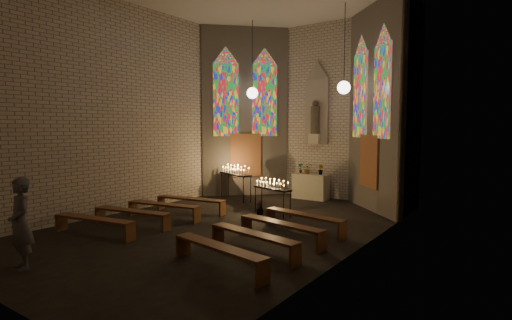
{
  "coord_description": "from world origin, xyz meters",
  "views": [
    {
      "loc": [
        7.29,
        -8.75,
        2.86
      ],
      "look_at": [
        0.26,
        1.26,
        1.86
      ],
      "focal_mm": 28.0,
      "sensor_mm": 36.0,
      "label": 1
    }
  ],
  "objects_px": {
    "visitor": "(21,223)",
    "altar": "(311,186)",
    "aisle_flower_pot": "(260,208)",
    "votive_stand_left": "(236,172)",
    "votive_stand_right": "(272,186)"
  },
  "relations": [
    {
      "from": "altar",
      "to": "aisle_flower_pot",
      "type": "bearing_deg",
      "value": -90.65
    },
    {
      "from": "aisle_flower_pot",
      "to": "visitor",
      "type": "relative_size",
      "value": 0.23
    },
    {
      "from": "aisle_flower_pot",
      "to": "votive_stand_left",
      "type": "bearing_deg",
      "value": 144.09
    },
    {
      "from": "aisle_flower_pot",
      "to": "votive_stand_right",
      "type": "relative_size",
      "value": 0.28
    },
    {
      "from": "votive_stand_left",
      "to": "votive_stand_right",
      "type": "relative_size",
      "value": 1.16
    },
    {
      "from": "altar",
      "to": "aisle_flower_pot",
      "type": "height_order",
      "value": "altar"
    },
    {
      "from": "visitor",
      "to": "aisle_flower_pot",
      "type": "bearing_deg",
      "value": 91.59
    },
    {
      "from": "altar",
      "to": "votive_stand_left",
      "type": "xyz_separation_m",
      "value": [
        -2.36,
        -1.85,
        0.61
      ]
    },
    {
      "from": "altar",
      "to": "aisle_flower_pot",
      "type": "relative_size",
      "value": 3.21
    },
    {
      "from": "votive_stand_right",
      "to": "altar",
      "type": "bearing_deg",
      "value": 111.62
    },
    {
      "from": "votive_stand_left",
      "to": "votive_stand_right",
      "type": "distance_m",
      "value": 3.07
    },
    {
      "from": "visitor",
      "to": "altar",
      "type": "bearing_deg",
      "value": 94.34
    },
    {
      "from": "aisle_flower_pot",
      "to": "votive_stand_right",
      "type": "xyz_separation_m",
      "value": [
        0.36,
        0.2,
        0.73
      ]
    },
    {
      "from": "aisle_flower_pot",
      "to": "votive_stand_left",
      "type": "xyz_separation_m",
      "value": [
        -2.32,
        1.68,
        0.89
      ]
    },
    {
      "from": "aisle_flower_pot",
      "to": "votive_stand_right",
      "type": "distance_m",
      "value": 0.84
    }
  ]
}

